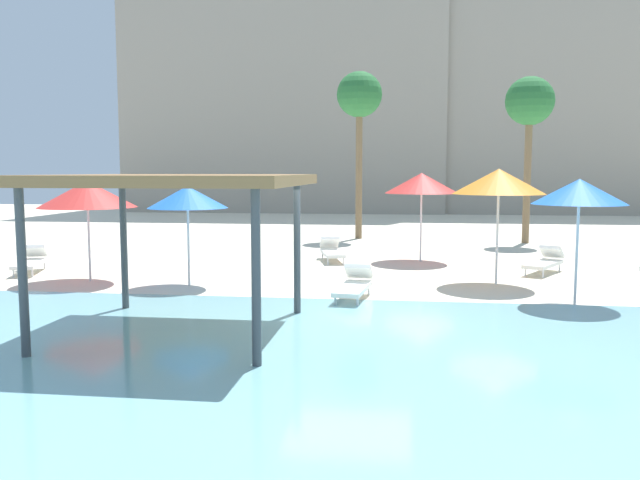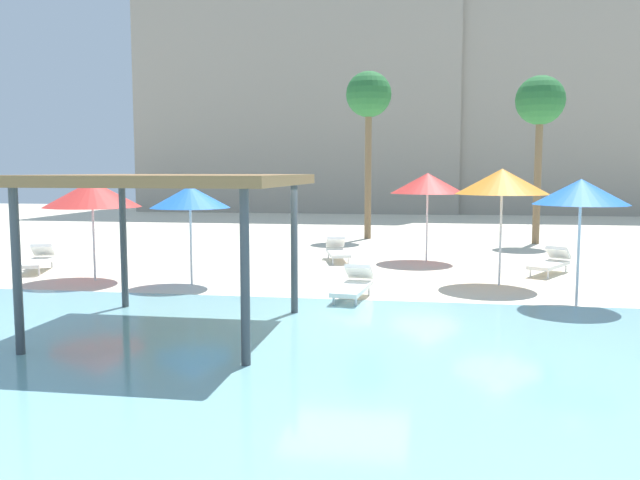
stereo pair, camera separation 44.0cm
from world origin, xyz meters
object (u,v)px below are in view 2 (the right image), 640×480
at_px(beach_umbrella_blue_0, 190,197).
at_px(palm_tree_2, 540,105).
at_px(shade_pavilion, 172,185).
at_px(lounge_chair_5, 551,262).
at_px(beach_umbrella_red_1, 92,194).
at_px(beach_umbrella_orange_2, 502,182).
at_px(palm_tree_1, 369,99).
at_px(beach_umbrella_red_4, 428,183).
at_px(lounge_chair_2, 38,260).
at_px(lounge_chair_6, 354,285).
at_px(lounge_chair_0, 337,251).
at_px(beach_umbrella_blue_5, 581,192).

xyz_separation_m(beach_umbrella_blue_0, palm_tree_2, (10.15, 11.18, 3.21)).
height_order(shade_pavilion, lounge_chair_5, shade_pavilion).
xyz_separation_m(beach_umbrella_red_1, beach_umbrella_orange_2, (10.45, 0.97, 0.33)).
relative_size(beach_umbrella_blue_0, lounge_chair_5, 1.28).
xyz_separation_m(lounge_chair_5, palm_tree_1, (-5.90, 8.79, 5.53)).
distance_m(beach_umbrella_blue_0, palm_tree_1, 13.06).
relative_size(beach_umbrella_orange_2, beach_umbrella_red_4, 1.04).
distance_m(lounge_chair_2, lounge_chair_5, 14.58).
bearing_deg(beach_umbrella_blue_0, palm_tree_2, 47.76).
bearing_deg(beach_umbrella_red_4, palm_tree_1, 110.21).
relative_size(beach_umbrella_red_1, beach_umbrella_orange_2, 0.89).
distance_m(beach_umbrella_red_1, beach_umbrella_red_4, 10.04).
xyz_separation_m(beach_umbrella_red_4, palm_tree_2, (4.28, 5.80, 2.95)).
xyz_separation_m(beach_umbrella_blue_0, beach_umbrella_red_4, (5.87, 5.38, 0.26)).
xyz_separation_m(lounge_chair_2, lounge_chair_6, (9.41, -2.70, 0.00)).
bearing_deg(lounge_chair_2, palm_tree_1, 122.98).
height_order(beach_umbrella_red_4, lounge_chair_5, beach_umbrella_red_4).
xyz_separation_m(beach_umbrella_red_1, lounge_chair_5, (12.07, 3.03, -1.94)).
relative_size(lounge_chair_0, palm_tree_1, 0.28).
height_order(beach_umbrella_red_4, beach_umbrella_blue_5, beach_umbrella_red_4).
bearing_deg(palm_tree_1, beach_umbrella_blue_0, -105.74).
height_order(lounge_chair_5, palm_tree_1, palm_tree_1).
xyz_separation_m(shade_pavilion, beach_umbrella_red_1, (-4.20, 5.02, -0.36)).
bearing_deg(beach_umbrella_red_1, palm_tree_1, 62.46).
relative_size(beach_umbrella_orange_2, palm_tree_2, 0.45).
bearing_deg(beach_umbrella_red_4, lounge_chair_6, -103.83).
bearing_deg(lounge_chair_0, lounge_chair_2, -80.68).
height_order(beach_umbrella_blue_0, beach_umbrella_red_4, beach_umbrella_red_4).
bearing_deg(beach_umbrella_red_1, lounge_chair_0, 39.27).
bearing_deg(beach_umbrella_orange_2, shade_pavilion, -136.22).
bearing_deg(lounge_chair_5, beach_umbrella_blue_0, -41.02).
distance_m(lounge_chair_5, palm_tree_1, 11.94).
relative_size(lounge_chair_0, lounge_chair_6, 1.02).
bearing_deg(beach_umbrella_blue_0, lounge_chair_0, 58.66).
distance_m(beach_umbrella_red_1, palm_tree_1, 13.80).
xyz_separation_m(beach_umbrella_orange_2, lounge_chair_5, (1.62, 2.06, -2.28)).
height_order(beach_umbrella_red_1, beach_umbrella_red_4, beach_umbrella_red_4).
bearing_deg(beach_umbrella_blue_5, palm_tree_1, 113.04).
bearing_deg(shade_pavilion, palm_tree_1, 83.34).
distance_m(shade_pavilion, beach_umbrella_red_1, 6.55).
bearing_deg(beach_umbrella_orange_2, beach_umbrella_blue_5, -60.54).
bearing_deg(beach_umbrella_blue_5, palm_tree_2, 84.82).
distance_m(lounge_chair_5, lounge_chair_6, 6.77).
distance_m(beach_umbrella_blue_5, lounge_chair_2, 14.59).
bearing_deg(palm_tree_1, palm_tree_2, -7.61).
bearing_deg(beach_umbrella_red_1, palm_tree_2, 40.22).
bearing_deg(palm_tree_1, beach_umbrella_red_1, -117.54).
distance_m(beach_umbrella_blue_0, beach_umbrella_blue_5, 9.11).
distance_m(beach_umbrella_orange_2, beach_umbrella_red_4, 4.53).
relative_size(beach_umbrella_orange_2, palm_tree_1, 0.42).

